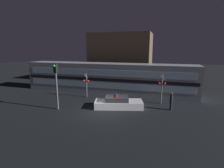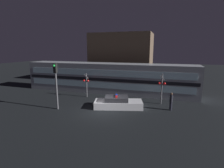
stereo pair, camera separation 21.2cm
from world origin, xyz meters
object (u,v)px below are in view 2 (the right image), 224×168
object	(u,v)px
train	(107,78)
traffic_light_corner	(56,81)
crossing_signal_near	(162,87)
pedestrian	(171,101)
police_car	(118,103)

from	to	relation	value
train	traffic_light_corner	bearing A→B (deg)	-106.39
crossing_signal_near	traffic_light_corner	bearing A→B (deg)	-153.65
train	crossing_signal_near	world-z (taller)	train
train	pedestrian	distance (m)	9.88
train	police_car	size ratio (longest dim) A/B	4.50
crossing_signal_near	traffic_light_corner	xyz separation A→B (m)	(-9.81, -4.86, 1.02)
train	traffic_light_corner	xyz separation A→B (m)	(-2.41, -8.21, 0.91)
police_car	pedestrian	distance (m)	5.24
crossing_signal_near	traffic_light_corner	distance (m)	10.99
train	traffic_light_corner	distance (m)	8.60
pedestrian	train	bearing A→B (deg)	148.72
traffic_light_corner	crossing_signal_near	bearing A→B (deg)	26.35
train	police_car	distance (m)	6.90
traffic_light_corner	train	bearing A→B (deg)	73.61
train	crossing_signal_near	xyz separation A→B (m)	(7.39, -3.35, -0.11)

